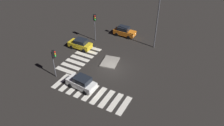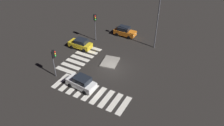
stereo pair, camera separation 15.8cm
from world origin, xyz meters
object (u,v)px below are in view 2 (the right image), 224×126
Objects in this scene: car_yellow at (81,44)px; traffic_light_south at (95,21)px; street_lamp at (159,13)px; traffic_island at (110,62)px; traffic_light_east at (54,57)px; car_white at (81,82)px; car_orange at (125,31)px.

traffic_light_south reaches higher than car_yellow.
traffic_island is at bearing -30.04° from street_lamp.
traffic_light_south is (-4.57, -5.35, 3.50)m from traffic_island.
traffic_light_east is at bearing -33.39° from street_lamp.
traffic_island is 6.57m from car_white.
car_yellow is 7.96m from traffic_light_east.
car_yellow is (-7.77, -5.73, -0.01)m from car_white.
car_yellow is 8.51m from car_orange.
traffic_island is 0.83× the size of traffic_light_east.
car_orange is 15.27m from traffic_light_east.
car_white is 4.84m from traffic_light_east.
car_orange is 0.44× the size of street_lamp.
car_white reaches higher than traffic_island.
street_lamp is at bearing 58.05° from traffic_light_south.
traffic_light_east reaches higher than traffic_island.
car_orange is at bearing -102.47° from street_lamp.
car_white is 15.17m from car_orange.
traffic_light_east is at bearing 1.21° from car_white.
traffic_light_east is (-0.28, -4.29, 2.22)m from car_white.
street_lamp is at bearing -103.62° from car_white.
car_white is 0.84× the size of traffic_light_south.
car_yellow is at bearing -48.71° from car_white.
car_white is at bearing -3.62° from traffic_island.
traffic_island is 8.35m from traffic_light_east.
street_lamp is (-6.00, 10.34, 5.13)m from car_yellow.
car_orange is (-8.59, -1.83, 0.74)m from traffic_island.
car_yellow reaches higher than traffic_island.
traffic_island is at bearing 1.80° from traffic_light_south.
car_white is 0.99× the size of traffic_light_east.
traffic_light_south is at bearing -130.72° from car_orange.
car_orange is 8.02m from street_lamp.
traffic_light_south is 1.18× the size of traffic_light_east.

